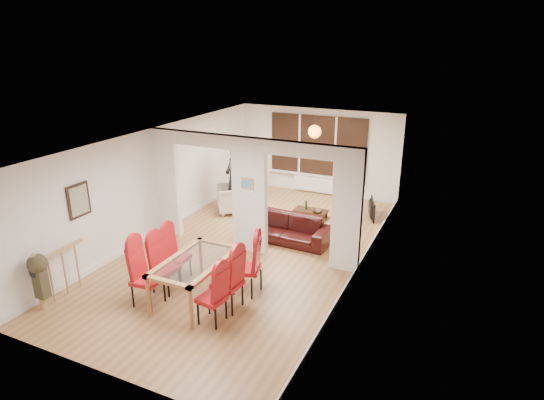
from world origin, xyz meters
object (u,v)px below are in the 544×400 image
Objects in this scene: dining_chair_la at (147,275)px; coffee_table at (310,214)px; person at (235,178)px; bowl at (317,211)px; television at (369,209)px; dining_chair_rc at (247,264)px; bottle at (306,205)px; dining_chair_rb at (227,279)px; dining_chair_lb at (165,265)px; dining_chair_ra at (211,294)px; sofa at (286,228)px; armchair at (233,199)px; dining_table at (196,280)px; dining_chair_lc at (177,255)px.

dining_chair_la reaches higher than coffee_table.
person reaches higher than bowl.
television is (2.61, 5.85, -0.34)m from dining_chair_la.
dining_chair_la is 1.81m from dining_chair_rc.
bowl is (0.35, -0.11, -0.10)m from bottle.
dining_chair_rb is 4.63m from bowl.
dining_chair_rb is at bearing 148.20° from television.
dining_chair_ra is at bearing -15.96° from dining_chair_lb.
dining_chair_rc is 2.49m from sofa.
television is (2.62, 5.33, -0.29)m from dining_chair_lb.
dining_chair_lb is 4.29m from armchair.
dining_chair_la is 4.46× the size of bottle.
dining_chair_la is 1.33× the size of coffee_table.
dining_chair_rc reaches higher than dining_chair_ra.
bottle is at bearing 100.98° from dining_chair_ra.
dining_table is 1.94× the size of coffee_table.
person is at bearing 94.01° from dining_chair_la.
bottle is at bearing 97.96° from dining_chair_rb.
dining_chair_ra is at bearing -89.91° from dining_chair_rb.
dining_chair_lb is 4.07× the size of bottle.
dining_chair_rc is 4.13m from coffee_table.
coffee_table is at bearing -5.65° from bottle.
dining_table reaches higher than coffee_table.
dining_chair_lc is at bearing -104.99° from bottle.
dining_chair_ra reaches higher than dining_table.
dining_chair_rc is 1.32× the size of coffee_table.
dining_chair_lc is at bearing 147.27° from dining_table.
bottle is (1.97, 0.52, -0.04)m from armchair.
armchair is at bearing -166.44° from coffee_table.
dining_chair_la is at bearing -156.46° from dining_chair_rc.
person is (-2.22, 4.79, 0.43)m from dining_chair_ra.
dining_chair_lb is 3.28m from sofa.
dining_chair_la is at bearing -23.38° from armchair.
dining_chair_la is at bearing -155.66° from dining_chair_rb.
dining_chair_la is 0.52m from dining_chair_lb.
dining_chair_la is 5.37m from coffee_table.
armchair is (-2.24, 4.68, -0.14)m from dining_chair_ra.
person reaches higher than sofa.
armchair is (-0.92, 4.71, -0.21)m from dining_chair_la.
person reaches higher than dining_table.
person is 2.16× the size of coffee_table.
dining_table is 0.96m from dining_chair_rc.
bottle is (-0.13, 0.01, 0.23)m from coffee_table.
dining_table is at bearing -177.00° from dining_chair_rb.
armchair is 0.94× the size of coffee_table.
dining_chair_lc is 1.18× the size of coffee_table.
dining_chair_rc is 4.38m from person.
dining_chair_la is 4.80m from armchair.
dining_chair_lc is at bearing -113.76° from sofa.
dining_table reaches higher than television.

